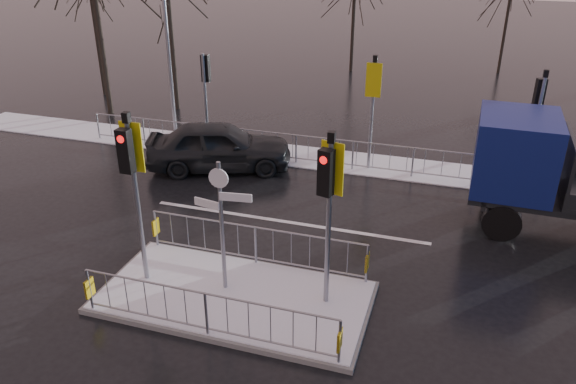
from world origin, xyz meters
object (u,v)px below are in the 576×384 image
(flatbed_truck, at_px, (551,172))
(traffic_island, at_px, (233,285))
(street_lamp_left, at_px, (167,17))
(car_far_lane, at_px, (219,146))

(flatbed_truck, bearing_deg, traffic_island, -140.10)
(flatbed_truck, bearing_deg, street_lamp_left, 163.84)
(traffic_island, distance_m, street_lamp_left, 12.17)
(traffic_island, relative_size, flatbed_truck, 0.89)
(car_far_lane, relative_size, flatbed_truck, 0.71)
(traffic_island, height_order, street_lamp_left, street_lamp_left)
(traffic_island, xyz_separation_m, car_far_lane, (-3.33, 6.75, 0.43))
(traffic_island, bearing_deg, car_far_lane, 116.25)
(car_far_lane, distance_m, flatbed_truck, 10.20)
(car_far_lane, bearing_deg, flatbed_truck, -116.20)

